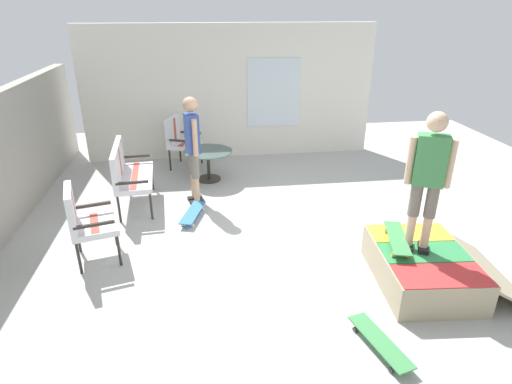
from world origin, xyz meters
TOP-DOWN VIEW (x-y plane):
  - ground_plane at (0.00, 0.00)m, footprint 12.00×12.00m
  - house_facade at (3.80, 0.49)m, footprint 0.23×6.00m
  - skate_ramp at (-1.17, -1.38)m, footprint 1.49×1.67m
  - patio_bench at (1.45, 2.35)m, footprint 1.29×0.64m
  - patio_chair_near_house at (3.19, 1.58)m, footprint 0.77×0.73m
  - patio_chair_by_wall at (-0.17, 2.64)m, footprint 0.74×0.69m
  - patio_table at (2.40, 1.04)m, footprint 0.90×0.90m
  - person_watching at (1.45, 1.29)m, footprint 0.47×0.30m
  - person_skater at (-1.09, -1.28)m, footprint 0.33×0.44m
  - skateboard_by_bench at (0.86, 1.34)m, footprint 0.82×0.42m
  - skateboard_spare at (-2.14, -0.45)m, footprint 0.82×0.39m
  - skateboard_on_ramp at (-0.97, -1.10)m, footprint 0.82×0.40m

SIDE VIEW (x-z plane):
  - ground_plane at x=0.00m, z-range -0.10..0.00m
  - skateboard_by_bench at x=0.86m, z-range 0.03..0.14m
  - skateboard_spare at x=-2.14m, z-range 0.03..0.14m
  - skate_ramp at x=-1.17m, z-range 0.00..0.42m
  - patio_table at x=2.40m, z-range 0.12..0.69m
  - skateboard_on_ramp at x=-0.97m, z-range 0.45..0.55m
  - patio_chair_near_house at x=3.19m, z-range 0.10..1.12m
  - patio_chair_by_wall at x=-0.17m, z-range 0.10..1.12m
  - patio_bench at x=1.45m, z-range 0.11..1.13m
  - person_watching at x=1.45m, z-range 0.15..1.91m
  - person_skater at x=-1.09m, z-range 0.54..2.17m
  - house_facade at x=3.80m, z-range 0.00..2.71m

